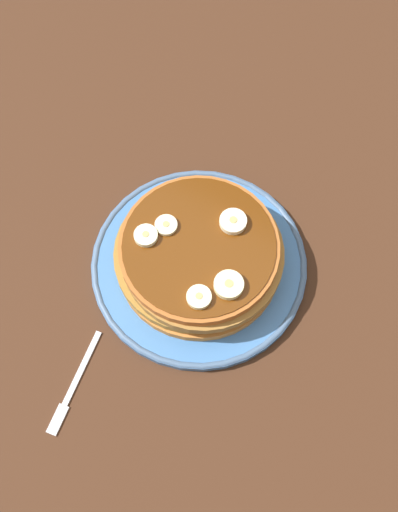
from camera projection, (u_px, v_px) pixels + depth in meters
ground_plane at (199, 271)px, 76.85cm from camera, size 140.00×140.00×3.00cm
plate at (199, 264)px, 74.77cm from camera, size 27.51×27.51×1.44cm
pancake_stack at (199, 252)px, 72.05cm from camera, size 21.14×20.70×5.44cm
banana_slice_0 at (229, 285)px, 66.94cm from camera, size 3.49×3.49×1.07cm
banana_slice_1 at (233, 222)px, 70.27cm from camera, size 3.31×3.31×1.06cm
banana_slice_2 at (199, 297)px, 66.44cm from camera, size 2.90×2.90×0.89cm
banana_slice_3 at (168, 223)px, 70.40cm from camera, size 2.75×2.75×0.72cm
banana_slice_4 at (146, 236)px, 69.58cm from camera, size 2.87×2.87×0.92cm
fork at (72, 388)px, 68.87cm from camera, size 3.36×12.96×0.50cm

